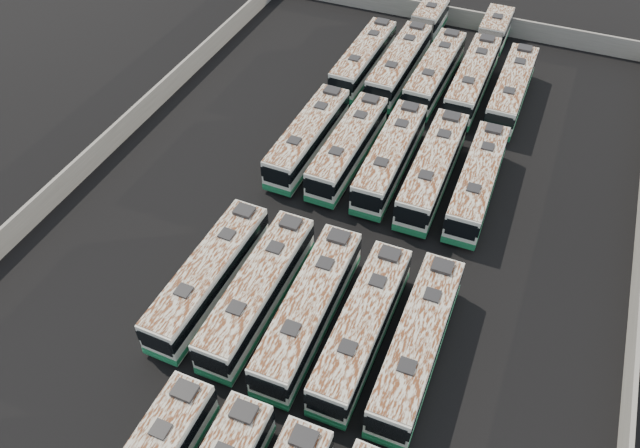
# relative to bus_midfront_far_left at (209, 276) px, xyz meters

# --- Properties ---
(ground) EXTENTS (140.00, 140.00, 0.00)m
(ground) POSITION_rel_bus_midfront_far_left_xyz_m (5.74, 9.61, -1.86)
(ground) COLOR black
(ground) RESTS_ON ground
(perimeter_wall) EXTENTS (45.20, 73.20, 2.20)m
(perimeter_wall) POSITION_rel_bus_midfront_far_left_xyz_m (5.74, 9.61, -0.76)
(perimeter_wall) COLOR slate
(perimeter_wall) RESTS_ON ground
(bus_midfront_far_left) EXTENTS (3.03, 12.97, 3.64)m
(bus_midfront_far_left) POSITION_rel_bus_midfront_far_left_xyz_m (0.00, 0.00, 0.00)
(bus_midfront_far_left) COLOR silver
(bus_midfront_far_left) RESTS_ON ground
(bus_midfront_left) EXTENTS (2.82, 13.07, 3.68)m
(bus_midfront_left) POSITION_rel_bus_midfront_far_left_xyz_m (3.80, 0.10, 0.02)
(bus_midfront_left) COLOR silver
(bus_midfront_left) RESTS_ON ground
(bus_midfront_center) EXTENTS (3.00, 13.25, 3.72)m
(bus_midfront_center) POSITION_rel_bus_midfront_far_left_xyz_m (7.65, 0.02, 0.04)
(bus_midfront_center) COLOR silver
(bus_midfront_center) RESTS_ON ground
(bus_midfront_right) EXTENTS (2.76, 12.91, 3.64)m
(bus_midfront_right) POSITION_rel_bus_midfront_far_left_xyz_m (11.41, 0.06, -0.00)
(bus_midfront_right) COLOR silver
(bus_midfront_right) RESTS_ON ground
(bus_midfront_far_right) EXTENTS (2.87, 13.15, 3.70)m
(bus_midfront_far_right) POSITION_rel_bus_midfront_far_left_xyz_m (15.10, 0.21, 0.03)
(bus_midfront_far_right) COLOR silver
(bus_midfront_far_right) RESTS_ON ground
(bus_midback_far_left) EXTENTS (2.96, 12.79, 3.59)m
(bus_midback_far_left) POSITION_rel_bus_midfront_far_left_xyz_m (0.02, 17.42, -0.03)
(bus_midback_far_left) COLOR silver
(bus_midback_far_left) RESTS_ON ground
(bus_midback_left) EXTENTS (2.91, 12.84, 3.61)m
(bus_midback_left) POSITION_rel_bus_midfront_far_left_xyz_m (3.79, 17.45, -0.02)
(bus_midback_left) COLOR silver
(bus_midback_left) RESTS_ON ground
(bus_midback_center) EXTENTS (2.88, 13.00, 3.66)m
(bus_midback_center) POSITION_rel_bus_midfront_far_left_xyz_m (7.60, 17.53, 0.01)
(bus_midback_center) COLOR silver
(bus_midback_center) RESTS_ON ground
(bus_midback_right) EXTENTS (2.92, 13.28, 3.74)m
(bus_midback_right) POSITION_rel_bus_midfront_far_left_xyz_m (11.38, 17.32, 0.05)
(bus_midback_right) COLOR silver
(bus_midback_right) RESTS_ON ground
(bus_midback_far_right) EXTENTS (2.88, 12.79, 3.59)m
(bus_midback_far_right) POSITION_rel_bus_midfront_far_left_xyz_m (15.17, 17.32, -0.02)
(bus_midback_far_right) COLOR silver
(bus_midback_far_right) RESTS_ON ground
(bus_back_far_left) EXTENTS (2.91, 12.71, 3.57)m
(bus_back_far_left) POSITION_rel_bus_midfront_far_left_xyz_m (0.02, 31.82, -0.04)
(bus_back_far_left) COLOR silver
(bus_back_far_left) RESTS_ON ground
(bus_back_left) EXTENTS (3.12, 20.47, 3.71)m
(bus_back_left) POSITION_rel_bus_midfront_far_left_xyz_m (3.88, 35.51, 0.03)
(bus_back_left) COLOR silver
(bus_back_left) RESTS_ON ground
(bus_back_center) EXTENTS (3.05, 13.08, 3.67)m
(bus_back_center) POSITION_rel_bus_midfront_far_left_xyz_m (7.53, 32.01, 0.02)
(bus_back_center) COLOR silver
(bus_back_center) RESTS_ON ground
(bus_back_right) EXTENTS (2.80, 20.52, 3.72)m
(bus_back_right) POSITION_rel_bus_midfront_far_left_xyz_m (11.33, 35.67, 0.04)
(bus_back_right) COLOR silver
(bus_back_right) RESTS_ON ground
(bus_back_far_right) EXTENTS (2.77, 12.88, 3.63)m
(bus_back_far_right) POSITION_rel_bus_midfront_far_left_xyz_m (15.20, 31.91, -0.01)
(bus_back_far_right) COLOR silver
(bus_back_far_right) RESTS_ON ground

